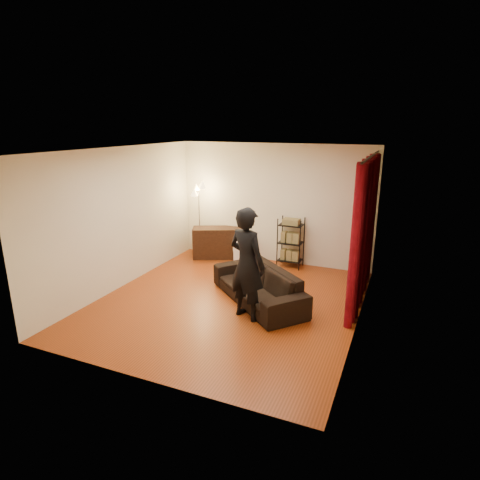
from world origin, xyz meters
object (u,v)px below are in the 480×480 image
at_px(person, 247,264).
at_px(wire_shelf, 291,243).
at_px(floor_lamp, 199,221).
at_px(sofa, 258,285).
at_px(media_cabinet, 220,243).
at_px(storage_boxes, 240,250).

xyz_separation_m(person, wire_shelf, (-0.03, 2.65, -0.37)).
bearing_deg(floor_lamp, person, -47.95).
bearing_deg(sofa, media_cabinet, 172.11).
bearing_deg(person, floor_lamp, -28.69).
bearing_deg(storage_boxes, media_cabinet, 174.44).
relative_size(sofa, person, 1.16).
bearing_deg(wire_shelf, media_cabinet, 166.20).
bearing_deg(floor_lamp, wire_shelf, 5.38).
xyz_separation_m(sofa, media_cabinet, (-1.73, 1.98, 0.05)).
distance_m(media_cabinet, floor_lamp, 0.70).
relative_size(sofa, storage_boxes, 4.20).
xyz_separation_m(person, storage_boxes, (-1.22, 2.57, -0.68)).
height_order(person, floor_lamp, person).
relative_size(sofa, wire_shelf, 1.93).
bearing_deg(storage_boxes, sofa, -58.49).
distance_m(person, wire_shelf, 2.68).
bearing_deg(floor_lamp, storage_boxes, 7.33).
relative_size(media_cabinet, floor_lamp, 0.71).
height_order(person, media_cabinet, person).
distance_m(storage_boxes, floor_lamp, 1.17).
distance_m(sofa, wire_shelf, 2.02).
bearing_deg(storage_boxes, wire_shelf, 3.77).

